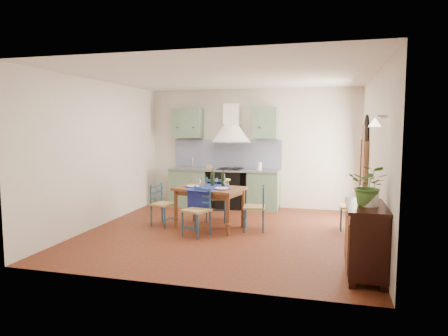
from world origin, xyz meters
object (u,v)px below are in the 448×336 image
Objects in this scene: chair_near at (198,210)px; sideboard at (365,238)px; dining_table at (210,192)px; potted_plant at (369,185)px.

sideboard is (2.69, -1.29, 0.06)m from chair_near.
potted_plant is (2.65, -1.89, 0.50)m from dining_table.
chair_near is 3.11m from potted_plant.
sideboard is 2.03× the size of potted_plant.
chair_near is (-0.06, -0.55, -0.24)m from dining_table.
potted_plant is at bearing -35.56° from dining_table.
sideboard is 0.69m from potted_plant.
chair_near is 1.68× the size of potted_plant.
chair_near is 2.99m from sideboard.
chair_near is at bearing -96.18° from dining_table.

